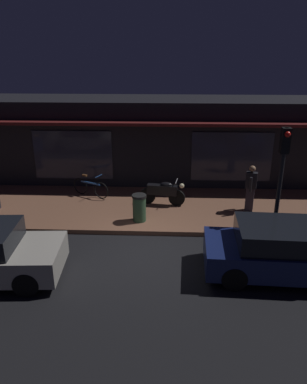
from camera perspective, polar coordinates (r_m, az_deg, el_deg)
name	(u,v)px	position (r m, az deg, el deg)	size (l,w,h in m)	color
ground_plane	(144,251)	(11.25, -1.50, -8.96)	(60.00, 60.00, 0.00)	black
sidewalk_slab	(149,208)	(13.89, -0.66, -2.46)	(18.00, 4.00, 0.15)	brown
storefront_building	(153,140)	(16.55, -0.04, 7.79)	(18.00, 3.30, 3.60)	black
motorcycle	(163,192)	(13.84, 1.45, 0.02)	(1.70, 0.56, 0.97)	black
bicycle_parked	(90,188)	(14.86, -9.50, 0.66)	(1.51, 0.77, 0.91)	black
person_bystander	(251,187)	(13.63, 14.46, 0.69)	(0.42, 0.61, 1.67)	#28232D
trash_bin	(139,208)	(12.57, -2.15, -2.38)	(0.48, 0.48, 0.93)	#2D4C33
traffic_light_pole	(282,168)	(11.13, 18.81, 3.49)	(0.24, 0.33, 3.60)	black
parked_car_far	(283,251)	(10.43, 18.98, -8.39)	(4.17, 1.93, 1.42)	black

